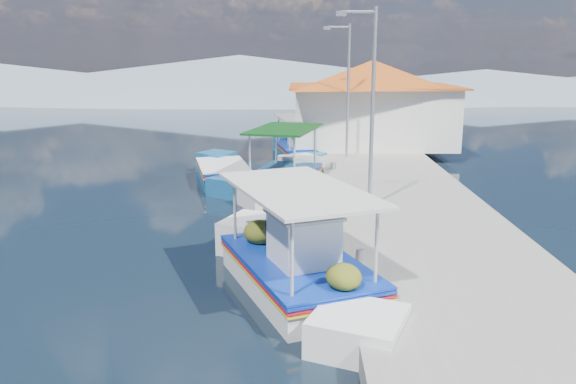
{
  "coord_description": "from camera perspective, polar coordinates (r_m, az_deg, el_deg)",
  "views": [
    {
      "loc": [
        2.41,
        -15.4,
        5.1
      ],
      "look_at": [
        2.08,
        0.51,
        1.3
      ],
      "focal_mm": 35.66,
      "sensor_mm": 36.0,
      "label": 1
    }
  ],
  "objects": [
    {
      "name": "mountain_ridge",
      "position": [
        71.59,
        4.58,
        10.94
      ],
      "size": [
        171.4,
        96.0,
        5.5
      ],
      "color": "gray",
      "rests_on": "ground"
    },
    {
      "name": "lamp_post_far",
      "position": [
        26.51,
        5.83,
        10.66
      ],
      "size": [
        1.21,
        0.14,
        6.0
      ],
      "color": "#A5A8AD",
      "rests_on": "quay"
    },
    {
      "name": "caique_far",
      "position": [
        29.5,
        1.06,
        4.31
      ],
      "size": [
        2.81,
        6.45,
        2.31
      ],
      "rotation": [
        0.0,
        0.0,
        -0.21
      ],
      "color": "#17558C",
      "rests_on": "ground"
    },
    {
      "name": "main_caique",
      "position": [
        12.84,
        1.13,
        -7.57
      ],
      "size": [
        4.26,
        7.29,
        2.61
      ],
      "rotation": [
        0.0,
        0.0,
        -0.4
      ],
      "color": "white",
      "rests_on": "ground"
    },
    {
      "name": "ground",
      "position": [
        16.4,
        -7.34,
        -4.8
      ],
      "size": [
        160.0,
        160.0,
        0.0
      ],
      "primitive_type": "plane",
      "color": "black",
      "rests_on": "ground"
    },
    {
      "name": "bollards",
      "position": [
        21.17,
        4.93,
        1.25
      ],
      "size": [
        0.2,
        17.2,
        0.3
      ],
      "color": "#A5A8AD",
      "rests_on": "quay"
    },
    {
      "name": "harbor_building",
      "position": [
        30.72,
        8.37,
        8.95
      ],
      "size": [
        10.49,
        10.49,
        4.4
      ],
      "color": "white",
      "rests_on": "quay"
    },
    {
      "name": "caique_green_canopy",
      "position": [
        22.24,
        -0.41,
        1.23
      ],
      "size": [
        3.29,
        6.98,
        2.69
      ],
      "rotation": [
        0.0,
        0.0,
        0.25
      ],
      "color": "white",
      "rests_on": "ground"
    },
    {
      "name": "quay",
      "position": [
        22.22,
        10.2,
        0.61
      ],
      "size": [
        5.0,
        44.0,
        0.5
      ],
      "primitive_type": "cube",
      "color": "gray",
      "rests_on": "ground"
    },
    {
      "name": "lamp_post_near",
      "position": [
        17.57,
        8.15,
        9.22
      ],
      "size": [
        1.21,
        0.14,
        6.0
      ],
      "color": "#A5A8AD",
      "rests_on": "quay"
    },
    {
      "name": "caique_blue_hull",
      "position": [
        23.82,
        -6.44,
        1.75
      ],
      "size": [
        2.93,
        6.28,
        1.15
      ],
      "rotation": [
        0.0,
        0.0,
        -0.25
      ],
      "color": "#17558C",
      "rests_on": "ground"
    }
  ]
}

